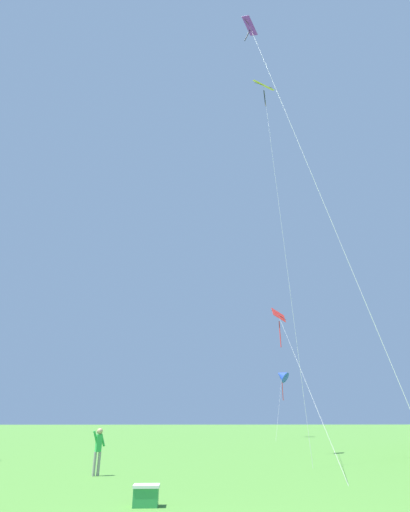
{
  "coord_description": "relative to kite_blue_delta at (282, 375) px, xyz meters",
  "views": [
    {
      "loc": [
        -0.82,
        -5.45,
        1.79
      ],
      "look_at": [
        0.57,
        21.28,
        13.48
      ],
      "focal_mm": 26.52,
      "sensor_mm": 36.0,
      "label": 1
    }
  ],
  "objects": [
    {
      "name": "kite_purple_streamer",
      "position": [
        -8.73,
        -34.83,
        14.55
      ],
      "size": [
        2.17,
        7.66,
        24.03
      ],
      "color": "purple",
      "rests_on": "ground_plane"
    },
    {
      "name": "kite_blue_delta",
      "position": [
        0.0,
        0.0,
        0.0
      ],
      "size": [
        4.67,
        11.01,
        8.01
      ],
      "color": "blue",
      "rests_on": "ground_plane"
    },
    {
      "name": "kite_red_high",
      "position": [
        -6.2,
        -25.61,
        0.51
      ],
      "size": [
        1.7,
        12.0,
        8.78
      ],
      "color": "red",
      "rests_on": "ground_plane"
    },
    {
      "name": "person_in_blue_jacket",
      "position": [
        -15.36,
        -33.92,
        -6.13
      ],
      "size": [
        0.46,
        0.31,
        1.54
      ],
      "color": "gray",
      "rests_on": "ground_plane"
    },
    {
      "name": "kite_yellow_diamond",
      "position": [
        -6.31,
        -26.91,
        18.89
      ],
      "size": [
        1.84,
        6.01,
        27.98
      ],
      "color": "yellow",
      "rests_on": "ground_plane"
    },
    {
      "name": "picnic_cooler",
      "position": [
        -13.12,
        -39.22,
        -6.83
      ],
      "size": [
        0.6,
        0.4,
        0.44
      ],
      "color": "#2D8C47",
      "rests_on": "ground_plane"
    }
  ]
}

